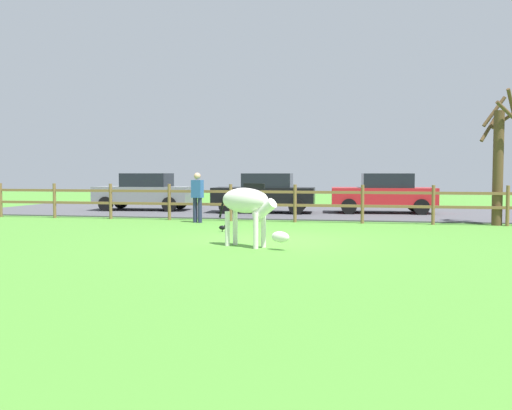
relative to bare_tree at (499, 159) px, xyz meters
name	(u,v)px	position (x,y,z in m)	size (l,w,h in m)	color
ground_plane	(269,240)	(-6.30, -5.19, -2.06)	(60.00, 60.00, 0.00)	#47842D
parking_asphalt	(310,212)	(-6.30, 4.11, -2.03)	(28.00, 7.40, 0.05)	#47474C
paddock_fence	(295,201)	(-6.33, -0.19, -1.34)	(22.05, 0.11, 1.25)	brown
bare_tree	(499,159)	(0.00, 0.00, 0.00)	(1.32, 1.45, 4.17)	#513A23
zebra	(248,205)	(-6.52, -6.55, -1.13)	(1.80, 1.07, 1.41)	white
crow_on_grass	(223,227)	(-7.89, -3.62, -1.93)	(0.22, 0.10, 0.20)	black
parked_car_red	(384,193)	(-3.39, 4.09, -1.21)	(4.12, 2.13, 1.56)	red
parked_car_grey	(145,191)	(-13.29, 3.77, -1.21)	(4.11, 2.12, 1.56)	slate
parked_car_black	(265,193)	(-8.02, 3.33, -1.21)	(4.10, 2.09, 1.56)	black
visitor_near_fence	(197,195)	(-9.45, -0.98, -1.15)	(0.40, 0.30, 1.64)	#232847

